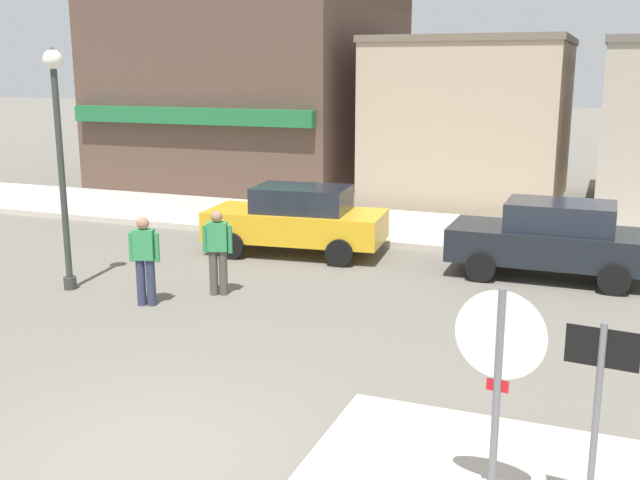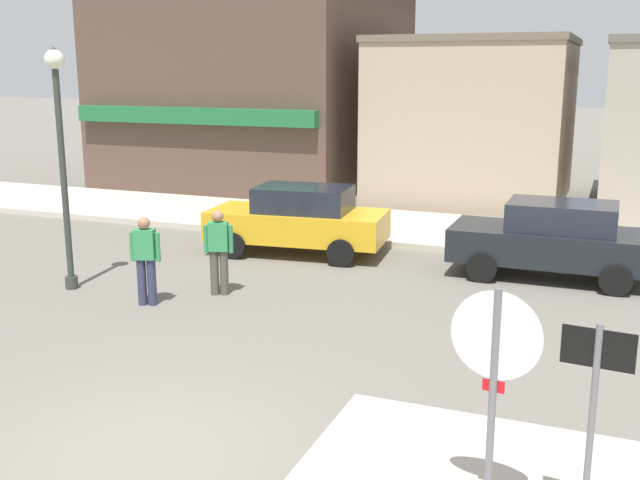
# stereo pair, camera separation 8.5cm
# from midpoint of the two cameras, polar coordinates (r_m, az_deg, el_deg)

# --- Properties ---
(ground_plane) EXTENTS (160.00, 160.00, 0.00)m
(ground_plane) POSITION_cam_midpoint_polar(r_m,az_deg,el_deg) (8.76, -13.48, -15.75)
(ground_plane) COLOR #6B665B
(kerb_far) EXTENTS (80.00, 4.00, 0.15)m
(kerb_far) POSITION_cam_midpoint_polar(r_m,az_deg,el_deg) (19.57, 7.47, 0.82)
(kerb_far) COLOR beige
(kerb_far) RESTS_ON ground
(stop_sign) EXTENTS (0.82, 0.11, 2.30)m
(stop_sign) POSITION_cam_midpoint_polar(r_m,az_deg,el_deg) (6.92, 13.07, -9.82)
(stop_sign) COLOR slate
(stop_sign) RESTS_ON ground
(one_way_sign) EXTENTS (0.60, 0.08, 2.10)m
(one_way_sign) POSITION_cam_midpoint_polar(r_m,az_deg,el_deg) (6.91, 20.01, -12.00)
(one_way_sign) COLOR slate
(one_way_sign) RESTS_ON ground
(lamp_post) EXTENTS (0.36, 0.36, 4.54)m
(lamp_post) POSITION_cam_midpoint_polar(r_m,az_deg,el_deg) (14.72, -19.45, 7.57)
(lamp_post) COLOR #333833
(lamp_post) RESTS_ON ground
(parked_car_nearest) EXTENTS (4.16, 2.19, 1.56)m
(parked_car_nearest) POSITION_cam_midpoint_polar(r_m,az_deg,el_deg) (17.00, -1.89, 1.61)
(parked_car_nearest) COLOR gold
(parked_car_nearest) RESTS_ON ground
(parked_car_second) EXTENTS (4.00, 1.89, 1.56)m
(parked_car_second) POSITION_cam_midpoint_polar(r_m,az_deg,el_deg) (15.75, 17.17, 0.12)
(parked_car_second) COLOR black
(parked_car_second) RESTS_ON ground
(pedestrian_crossing_near) EXTENTS (0.55, 0.32, 1.61)m
(pedestrian_crossing_near) POSITION_cam_midpoint_polar(r_m,az_deg,el_deg) (13.62, -13.38, -1.37)
(pedestrian_crossing_near) COLOR #2D334C
(pedestrian_crossing_near) RESTS_ON ground
(pedestrian_crossing_far) EXTENTS (0.55, 0.33, 1.61)m
(pedestrian_crossing_far) POSITION_cam_midpoint_polar(r_m,az_deg,el_deg) (14.00, -7.97, -0.75)
(pedestrian_crossing_far) COLOR #4C473D
(pedestrian_crossing_far) RESTS_ON ground
(building_corner_shop) EXTENTS (9.13, 10.34, 8.59)m
(building_corner_shop) POSITION_cam_midpoint_polar(r_m,az_deg,el_deg) (28.37, -4.74, 13.21)
(building_corner_shop) COLOR brown
(building_corner_shop) RESTS_ON ground
(building_storefront_left_near) EXTENTS (5.83, 6.48, 5.08)m
(building_storefront_left_near) POSITION_cam_midpoint_polar(r_m,az_deg,el_deg) (24.68, 11.40, 8.98)
(building_storefront_left_near) COLOR tan
(building_storefront_left_near) RESTS_ON ground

